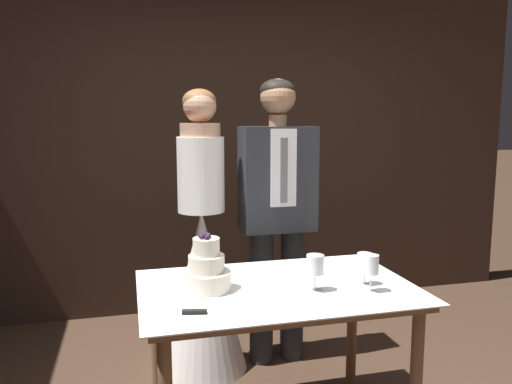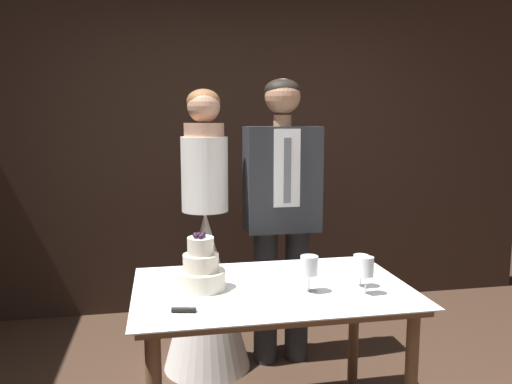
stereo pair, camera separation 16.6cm
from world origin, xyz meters
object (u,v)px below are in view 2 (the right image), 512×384
Objects in this scene: cake_table at (272,306)px; bride at (206,270)px; tiered_cake at (201,269)px; wine_glass_near at (361,265)px; groom at (282,204)px; cake_knife at (201,311)px; wine_glass_far at (309,267)px; wine_glass_middle at (366,269)px.

bride reaches higher than cake_table.
tiered_cake is 1.73× the size of wine_glass_near.
bride is at bearing 83.38° from tiered_cake.
cake_table is 4.81× the size of tiered_cake.
tiered_cake is 0.96m from groom.
bride is at bearing 126.48° from wine_glass_near.
wine_glass_far is (0.50, 0.15, 0.11)m from cake_knife.
groom is (0.24, 0.78, 0.35)m from cake_table.
bride is (0.11, 1.04, -0.15)m from cake_knife.
tiered_cake reaches higher than cake_knife.
wine_glass_middle reaches higher than cake_knife.
wine_glass_near is at bearing 80.11° from wine_glass_middle.
wine_glass_middle is at bearing -81.29° from groom.
wine_glass_middle is (0.39, -0.18, 0.21)m from cake_table.
wine_glass_far is at bearing 28.55° from cake_knife.
cake_knife is at bearing -174.09° from wine_glass_middle.
groom is at bearing -0.05° from bride.
tiered_cake reaches higher than cake_table.
wine_glass_far is 0.10× the size of bride.
groom is at bearing 98.71° from wine_glass_middle.
bride is 0.62m from groom.
wine_glass_near is 0.09× the size of bride.
tiered_cake is at bearing 163.50° from wine_glass_middle.
wine_glass_far reaches higher than wine_glass_near.
cake_knife is 2.35× the size of wine_glass_far.
tiered_cake is 0.30m from cake_knife.
wine_glass_near is (0.40, -0.08, 0.20)m from cake_table.
wine_glass_near is 0.09× the size of groom.
wine_glass_near is (0.75, 0.18, 0.10)m from cake_knife.
tiered_cake is at bearing 171.30° from wine_glass_near.
wine_glass_middle is (0.71, -0.21, 0.03)m from tiered_cake.
cake_knife is 0.78m from wine_glass_near.
tiered_cake reaches higher than wine_glass_middle.
wine_glass_near is 0.90m from groom.
cake_knife is 0.75m from wine_glass_middle.
cake_knife is 2.59× the size of wine_glass_near.
cake_table is at bearing -5.00° from tiered_cake.
groom reaches higher than bride.
wine_glass_far is (0.47, -0.14, 0.02)m from tiered_cake.
cake_table is at bearing 168.37° from wine_glass_near.
bride reaches higher than wine_glass_near.
cake_table is 0.82m from bride.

